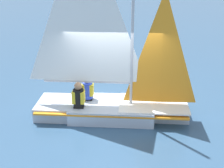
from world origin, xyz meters
The scene contains 4 objects.
ground_plane centered at (0.00, 0.00, 0.00)m, with size 260.00×260.00×0.00m, color #2D4C6B.
sailboat_main centered at (0.02, 0.06, 0.82)m, with size 2.92×4.55×5.49m.
sailor_helm centered at (0.47, 0.61, 0.62)m, with size 0.39×0.41×1.16m.
sailor_crew centered at (0.02, 0.98, 0.62)m, with size 0.39×0.41×1.16m.
Camera 1 is at (-7.88, 2.41, 4.29)m, focal length 50.00 mm.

